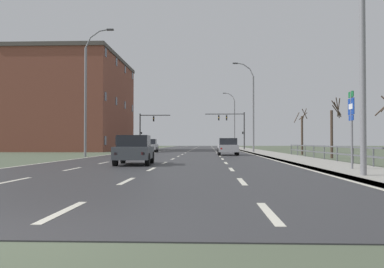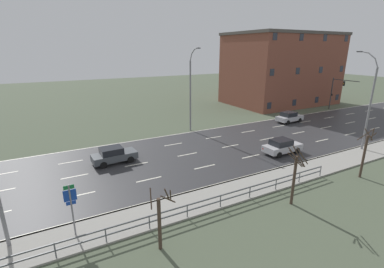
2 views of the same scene
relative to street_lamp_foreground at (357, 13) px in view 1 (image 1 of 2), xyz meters
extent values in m
cube|color=#4C5642|center=(-7.44, 39.30, -5.56)|extent=(160.00, 160.00, 0.12)
cube|color=#303033|center=(-7.44, 51.30, -5.49)|extent=(14.00, 120.00, 0.02)
cube|color=beige|center=(-10.94, -1.30, -5.48)|extent=(0.16, 2.20, 0.01)
cube|color=beige|center=(-10.94, 4.10, -5.48)|extent=(0.16, 2.20, 0.01)
cube|color=beige|center=(-10.94, 9.50, -5.48)|extent=(0.16, 2.20, 0.01)
cube|color=beige|center=(-10.94, 14.90, -5.48)|extent=(0.16, 2.20, 0.01)
cube|color=beige|center=(-10.94, 20.30, -5.48)|extent=(0.16, 2.20, 0.01)
cube|color=beige|center=(-10.94, 25.70, -5.48)|extent=(0.16, 2.20, 0.01)
cube|color=beige|center=(-10.94, 31.10, -5.48)|extent=(0.16, 2.20, 0.01)
cube|color=beige|center=(-10.94, 36.50, -5.48)|extent=(0.16, 2.20, 0.01)
cube|color=beige|center=(-10.94, 41.90, -5.48)|extent=(0.16, 2.20, 0.01)
cube|color=beige|center=(-10.94, 47.30, -5.48)|extent=(0.16, 2.20, 0.01)
cube|color=beige|center=(-10.94, 52.70, -5.48)|extent=(0.16, 2.20, 0.01)
cube|color=beige|center=(-10.94, 58.10, -5.48)|extent=(0.16, 2.20, 0.01)
cube|color=beige|center=(-10.94, 63.50, -5.48)|extent=(0.16, 2.20, 0.01)
cube|color=beige|center=(-10.94, 68.90, -5.48)|extent=(0.16, 2.20, 0.01)
cube|color=beige|center=(-10.94, 74.30, -5.48)|extent=(0.16, 2.20, 0.01)
cube|color=beige|center=(-10.94, 79.70, -5.48)|extent=(0.16, 2.20, 0.01)
cube|color=beige|center=(-10.94, 85.10, -5.48)|extent=(0.16, 2.20, 0.01)
cube|color=beige|center=(-10.94, 90.50, -5.48)|extent=(0.16, 2.20, 0.01)
cube|color=beige|center=(-10.94, 95.90, -5.48)|extent=(0.16, 2.20, 0.01)
cube|color=beige|center=(-10.94, 101.30, -5.48)|extent=(0.16, 2.20, 0.01)
cube|color=beige|center=(-10.94, 106.70, -5.48)|extent=(0.16, 2.20, 0.01)
cube|color=beige|center=(-7.44, -6.70, -5.48)|extent=(0.16, 2.20, 0.01)
cube|color=beige|center=(-7.44, -1.30, -5.48)|extent=(0.16, 2.20, 0.01)
cube|color=beige|center=(-7.44, 4.10, -5.48)|extent=(0.16, 2.20, 0.01)
cube|color=beige|center=(-7.44, 9.50, -5.48)|extent=(0.16, 2.20, 0.01)
cube|color=beige|center=(-7.44, 14.90, -5.48)|extent=(0.16, 2.20, 0.01)
cube|color=beige|center=(-7.44, 20.30, -5.48)|extent=(0.16, 2.20, 0.01)
cube|color=beige|center=(-7.44, 25.70, -5.48)|extent=(0.16, 2.20, 0.01)
cube|color=beige|center=(-7.44, 31.10, -5.48)|extent=(0.16, 2.20, 0.01)
cube|color=beige|center=(-7.44, 36.50, -5.48)|extent=(0.16, 2.20, 0.01)
cube|color=beige|center=(-7.44, 41.90, -5.48)|extent=(0.16, 2.20, 0.01)
cube|color=beige|center=(-7.44, 47.30, -5.48)|extent=(0.16, 2.20, 0.01)
cube|color=beige|center=(-7.44, 52.70, -5.48)|extent=(0.16, 2.20, 0.01)
cube|color=beige|center=(-7.44, 58.10, -5.48)|extent=(0.16, 2.20, 0.01)
cube|color=beige|center=(-7.44, 63.50, -5.48)|extent=(0.16, 2.20, 0.01)
cube|color=beige|center=(-7.44, 68.90, -5.48)|extent=(0.16, 2.20, 0.01)
cube|color=beige|center=(-7.44, 74.30, -5.48)|extent=(0.16, 2.20, 0.01)
cube|color=beige|center=(-7.44, 79.70, -5.48)|extent=(0.16, 2.20, 0.01)
cube|color=beige|center=(-7.44, 85.10, -5.48)|extent=(0.16, 2.20, 0.01)
cube|color=beige|center=(-7.44, 90.50, -5.48)|extent=(0.16, 2.20, 0.01)
cube|color=beige|center=(-7.44, 95.90, -5.48)|extent=(0.16, 2.20, 0.01)
cube|color=beige|center=(-7.44, 101.30, -5.48)|extent=(0.16, 2.20, 0.01)
cube|color=beige|center=(-7.44, 106.70, -5.48)|extent=(0.16, 2.20, 0.01)
cube|color=beige|center=(-3.94, -6.70, -5.48)|extent=(0.16, 2.20, 0.01)
cube|color=beige|center=(-3.94, -1.30, -5.48)|extent=(0.16, 2.20, 0.01)
cube|color=beige|center=(-3.94, 4.10, -5.48)|extent=(0.16, 2.20, 0.01)
cube|color=beige|center=(-3.94, 9.50, -5.48)|extent=(0.16, 2.20, 0.01)
cube|color=beige|center=(-3.94, 14.90, -5.48)|extent=(0.16, 2.20, 0.01)
cube|color=beige|center=(-3.94, 20.30, -5.48)|extent=(0.16, 2.20, 0.01)
cube|color=beige|center=(-3.94, 25.70, -5.48)|extent=(0.16, 2.20, 0.01)
cube|color=beige|center=(-3.94, 31.10, -5.48)|extent=(0.16, 2.20, 0.01)
cube|color=beige|center=(-3.94, 36.50, -5.48)|extent=(0.16, 2.20, 0.01)
cube|color=beige|center=(-3.94, 41.90, -5.48)|extent=(0.16, 2.20, 0.01)
cube|color=beige|center=(-3.94, 47.30, -5.48)|extent=(0.16, 2.20, 0.01)
cube|color=beige|center=(-3.94, 52.70, -5.48)|extent=(0.16, 2.20, 0.01)
cube|color=beige|center=(-3.94, 58.10, -5.48)|extent=(0.16, 2.20, 0.01)
cube|color=beige|center=(-3.94, 63.50, -5.48)|extent=(0.16, 2.20, 0.01)
cube|color=beige|center=(-3.94, 68.90, -5.48)|extent=(0.16, 2.20, 0.01)
cube|color=beige|center=(-3.94, 74.30, -5.48)|extent=(0.16, 2.20, 0.01)
cube|color=beige|center=(-3.94, 79.70, -5.48)|extent=(0.16, 2.20, 0.01)
cube|color=beige|center=(-3.94, 85.10, -5.48)|extent=(0.16, 2.20, 0.01)
cube|color=beige|center=(-3.94, 90.50, -5.48)|extent=(0.16, 2.20, 0.01)
cube|color=beige|center=(-3.94, 95.90, -5.48)|extent=(0.16, 2.20, 0.01)
cube|color=beige|center=(-3.94, 101.30, -5.48)|extent=(0.16, 2.20, 0.01)
cube|color=beige|center=(-3.94, 106.70, -5.48)|extent=(0.16, 2.20, 0.01)
cube|color=beige|center=(-0.59, 51.30, -5.48)|extent=(0.16, 120.00, 0.01)
cube|color=beige|center=(-14.29, 51.30, -5.48)|extent=(0.16, 120.00, 0.01)
cube|color=gray|center=(1.06, 51.30, -5.44)|extent=(3.00, 120.00, 0.12)
cube|color=slate|center=(-0.36, 51.30, -5.44)|extent=(0.16, 120.00, 0.12)
cube|color=#515459|center=(2.41, 8.57, -4.55)|extent=(0.06, 27.87, 0.08)
cube|color=#515459|center=(2.41, 8.57, -4.95)|extent=(0.06, 27.87, 0.08)
cylinder|color=#515459|center=(2.41, 4.77, -5.00)|extent=(0.07, 0.07, 1.00)
cylinder|color=#515459|center=(2.41, 7.30, -5.00)|extent=(0.07, 0.07, 1.00)
cylinder|color=#515459|center=(2.41, 9.84, -5.00)|extent=(0.07, 0.07, 1.00)
cylinder|color=#515459|center=(2.41, 12.37, -5.00)|extent=(0.07, 0.07, 1.00)
cylinder|color=#515459|center=(2.41, 14.90, -5.00)|extent=(0.07, 0.07, 1.00)
cylinder|color=#515459|center=(2.41, 17.44, -5.00)|extent=(0.07, 0.07, 1.00)
cylinder|color=#515459|center=(2.41, 19.97, -5.00)|extent=(0.07, 0.07, 1.00)
cylinder|color=#515459|center=(2.41, 22.51, -5.00)|extent=(0.07, 0.07, 1.00)
cylinder|color=slate|center=(0.16, 0.00, -0.72)|extent=(0.20, 0.20, 9.56)
cylinder|color=slate|center=(0.16, 32.10, -1.17)|extent=(0.20, 0.20, 8.67)
cylinder|color=slate|center=(-0.03, 32.10, 3.58)|extent=(0.49, 0.11, 0.87)
cylinder|color=slate|center=(-0.60, 32.10, 4.25)|extent=(0.81, 0.11, 0.61)
cylinder|color=slate|center=(-1.43, 32.10, 4.60)|extent=(0.92, 0.11, 0.27)
cube|color=#333335|center=(-1.88, 32.10, 4.62)|extent=(0.56, 0.24, 0.12)
cylinder|color=slate|center=(0.16, 64.21, -0.89)|extent=(0.20, 0.20, 9.23)
cylinder|color=slate|center=(-0.03, 64.21, 4.13)|extent=(0.47, 0.11, 0.84)
cylinder|color=slate|center=(-0.57, 64.21, 4.78)|extent=(0.78, 0.11, 0.59)
cylinder|color=slate|center=(-1.36, 64.21, 5.10)|extent=(0.88, 0.11, 0.26)
cube|color=#333335|center=(-1.79, 64.21, 5.13)|extent=(0.56, 0.24, 0.12)
cylinder|color=slate|center=(-15.04, 19.26, -0.99)|extent=(0.20, 0.20, 9.02)
cylinder|color=slate|center=(-14.85, 19.26, 3.94)|extent=(0.49, 0.11, 0.87)
cylinder|color=slate|center=(-14.28, 19.26, 4.61)|extent=(0.81, 0.11, 0.61)
cylinder|color=slate|center=(-13.46, 19.26, 4.95)|extent=(0.92, 0.11, 0.27)
cube|color=#333335|center=(-13.01, 19.26, 4.98)|extent=(0.56, 0.24, 0.12)
cylinder|color=slate|center=(0.96, 3.32, -3.84)|extent=(0.09, 0.09, 3.33)
cube|color=#146633|center=(0.94, 3.32, -2.32)|extent=(0.03, 0.56, 0.24)
cube|color=#143899|center=(0.94, 3.32, -2.82)|extent=(0.03, 0.68, 0.68)
cube|color=white|center=(0.92, 3.32, -2.82)|extent=(0.01, 0.44, 0.22)
cube|color=#143899|center=(0.94, 3.32, -3.29)|extent=(0.03, 0.52, 0.22)
cylinder|color=#38383A|center=(0.46, 46.90, -2.67)|extent=(0.18, 0.18, 5.67)
cylinder|color=#38383A|center=(-2.45, 46.90, -0.08)|extent=(5.83, 0.12, 0.12)
cube|color=black|center=(-2.16, 46.90, -0.63)|extent=(0.20, 0.28, 0.80)
sphere|color=#2D2D2D|center=(-2.16, 46.75, -0.37)|extent=(0.14, 0.14, 0.14)
sphere|color=#F2AD19|center=(-2.16, 46.75, -0.63)|extent=(0.14, 0.14, 0.14)
sphere|color=#2D2D2D|center=(-2.16, 46.75, -0.89)|extent=(0.14, 0.14, 0.14)
cube|color=black|center=(-3.33, 46.90, -0.63)|extent=(0.20, 0.28, 0.80)
sphere|color=#2D2D2D|center=(-3.33, 46.75, -0.37)|extent=(0.14, 0.14, 0.14)
sphere|color=#F2AD19|center=(-3.33, 46.75, -0.63)|extent=(0.14, 0.14, 0.14)
sphere|color=#2D2D2D|center=(-3.33, 46.75, -0.89)|extent=(0.14, 0.14, 0.14)
cube|color=black|center=(0.24, 46.85, -2.90)|extent=(0.18, 0.12, 0.32)
cylinder|color=#38383A|center=(-15.34, 47.86, -2.71)|extent=(0.18, 0.18, 5.58)
cylinder|color=#38383A|center=(-13.02, 47.86, -0.18)|extent=(4.64, 0.12, 0.12)
cube|color=black|center=(-13.25, 47.86, -0.73)|extent=(0.20, 0.28, 0.80)
sphere|color=#2D2D2D|center=(-13.25, 47.71, -0.47)|extent=(0.14, 0.14, 0.14)
sphere|color=#F2AD19|center=(-13.25, 47.71, -0.73)|extent=(0.14, 0.14, 0.14)
sphere|color=#2D2D2D|center=(-13.25, 47.71, -0.99)|extent=(0.14, 0.14, 0.14)
cube|color=black|center=(-15.12, 47.81, -2.90)|extent=(0.18, 0.12, 0.32)
cube|color=#474C51|center=(-8.87, 7.85, -4.85)|extent=(1.98, 4.19, 0.64)
cube|color=black|center=(-8.85, 7.60, -4.23)|extent=(1.67, 2.08, 0.60)
cube|color=slate|center=(-8.91, 8.55, -4.25)|extent=(1.41, 0.16, 0.51)
cylinder|color=black|center=(-8.13, 9.17, -5.17)|extent=(0.26, 0.67, 0.66)
cylinder|color=black|center=(-9.75, 9.08, -5.17)|extent=(0.26, 0.67, 0.66)
cylinder|color=black|center=(-7.99, 6.63, -5.17)|extent=(0.26, 0.67, 0.66)
cylinder|color=black|center=(-9.61, 6.54, -5.17)|extent=(0.26, 0.67, 0.66)
cube|color=red|center=(-9.42, 5.79, -4.85)|extent=(0.16, 0.05, 0.14)
cube|color=red|center=(-8.10, 5.86, -4.85)|extent=(0.16, 0.05, 0.14)
cube|color=#B7B7BC|center=(-11.89, 34.16, -4.85)|extent=(1.94, 4.17, 0.64)
cube|color=black|center=(-11.88, 33.91, -4.23)|extent=(1.65, 2.07, 0.60)
cube|color=slate|center=(-11.92, 34.86, -4.25)|extent=(1.41, 0.14, 0.51)
cylinder|color=black|center=(-11.14, 35.46, -5.17)|extent=(0.25, 0.67, 0.66)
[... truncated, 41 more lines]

